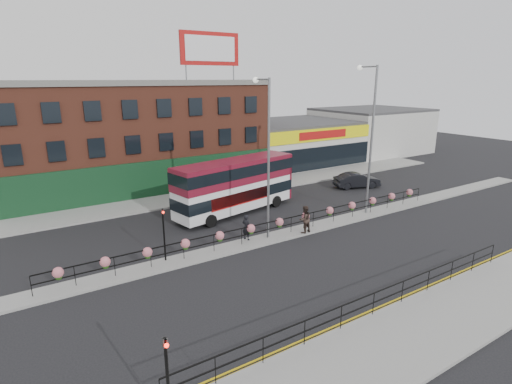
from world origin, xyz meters
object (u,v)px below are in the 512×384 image
car (357,180)px  pedestrian_b (305,219)px  double_decker_bus (236,181)px  lamp_column_east (370,128)px  pedestrian_a (246,227)px  lamp_column_west (266,146)px

car → pedestrian_b: pedestrian_b is taller
car → double_decker_bus: bearing=110.8°
car → lamp_column_east: lamp_column_east is taller
double_decker_bus → car: (13.99, 0.26, -1.92)m
car → pedestrian_a: size_ratio=2.75×
pedestrian_a → lamp_column_east: 12.44m
pedestrian_a → lamp_column_west: 5.53m
pedestrian_a → pedestrian_b: (4.06, -1.08, 0.10)m
pedestrian_b → lamp_column_east: size_ratio=0.17×
double_decker_bus → lamp_column_east: lamp_column_east is taller
pedestrian_a → lamp_column_west: size_ratio=0.17×
lamp_column_west → lamp_column_east: size_ratio=0.92×
car → lamp_column_east: bearing=157.3°
double_decker_bus → car: bearing=1.1°
car → pedestrian_b: bearing=139.0°
car → pedestrian_b: (-12.33, -6.92, 0.38)m
pedestrian_a → lamp_column_west: (1.49, -0.09, 5.32)m
pedestrian_a → lamp_column_east: lamp_column_east is taller
double_decker_bus → lamp_column_west: (-0.90, -5.67, 3.68)m
double_decker_bus → car: size_ratio=2.29×
lamp_column_east → pedestrian_a: bearing=179.6°
double_decker_bus → pedestrian_a: bearing=-113.2°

